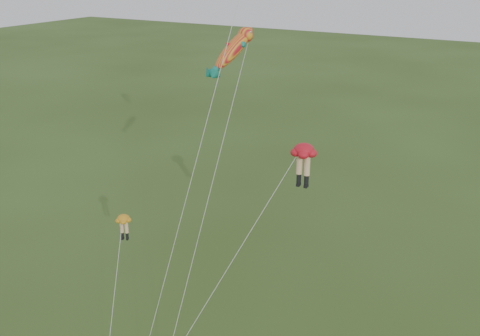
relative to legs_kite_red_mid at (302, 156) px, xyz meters
The scene contains 3 objects.
legs_kite_red_mid is the anchor object (origin of this frame).
legs_kite_yellow 12.13m from the legs_kite_red_mid, 160.60° to the right, with size 4.56×7.74×7.50m.
fish_kite 6.90m from the legs_kite_red_mid, behind, with size 2.14×8.23×19.22m.
Camera 1 is at (15.86, -19.51, 22.40)m, focal length 40.00 mm.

